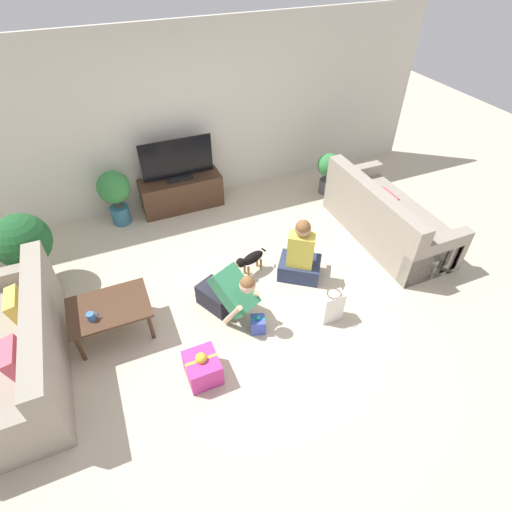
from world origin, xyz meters
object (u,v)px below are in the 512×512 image
at_px(tv_console, 182,193).
at_px(potted_plant_corner_right, 328,170).
at_px(gift_box_a, 258,324).
at_px(mug, 91,317).
at_px(gift_box_b, 203,367).
at_px(sofa_left, 18,353).
at_px(gift_bag_a, 332,306).
at_px(potted_plant_corner_left, 23,243).
at_px(tv, 177,162).
at_px(person_kneeling, 228,294).
at_px(coffee_table, 109,310).
at_px(dog, 250,260).
at_px(sofa_right, 386,219).
at_px(potted_plant_back_left, 115,192).
at_px(person_sitting, 300,257).

bearing_deg(tv_console, potted_plant_corner_right, -12.34).
height_order(potted_plant_corner_right, gift_box_a, potted_plant_corner_right).
distance_m(gift_box_a, mug, 1.78).
bearing_deg(gift_box_b, tv_console, 78.60).
distance_m(sofa_left, gift_bag_a, 3.33).
bearing_deg(potted_plant_corner_left, tv, 24.23).
distance_m(potted_plant_corner_right, person_kneeling, 3.09).
relative_size(coffee_table, person_kneeling, 1.02).
bearing_deg(potted_plant_corner_right, gift_box_b, -138.91).
relative_size(dog, gift_box_a, 2.01).
distance_m(gift_box_b, gift_bag_a, 1.61).
xyz_separation_m(tv, gift_box_b, (-0.63, -3.10, -0.65)).
height_order(potted_plant_corner_right, person_kneeling, person_kneeling).
xyz_separation_m(sofa_right, gift_box_b, (-3.12, -1.22, -0.16)).
xyz_separation_m(coffee_table, tv, (1.37, 2.17, 0.42)).
bearing_deg(potted_plant_corner_left, coffee_table, -57.24).
bearing_deg(gift_box_b, dog, 50.38).
bearing_deg(coffee_table, person_kneeling, -10.56).
bearing_deg(dog, gift_bag_a, 8.99).
distance_m(coffee_table, tv, 2.60).
bearing_deg(mug, potted_plant_back_left, 75.79).
bearing_deg(gift_bag_a, gift_box_b, -174.11).
relative_size(potted_plant_corner_left, dog, 2.07).
xyz_separation_m(sofa_left, coffee_table, (0.92, 0.16, 0.07)).
height_order(gift_box_b, mug, mug).
distance_m(potted_plant_back_left, potted_plant_corner_right, 3.35).
xyz_separation_m(tv_console, dog, (0.41, -1.85, -0.03)).
bearing_deg(dog, coffee_table, -98.75).
height_order(person_kneeling, gift_box_b, person_kneeling).
bearing_deg(person_kneeling, sofa_left, 151.85).
xyz_separation_m(sofa_right, potted_plant_corner_right, (-0.15, 1.37, 0.12)).
bearing_deg(tv_console, dog, -77.61).
height_order(sofa_left, dog, sofa_left).
distance_m(person_kneeling, person_sitting, 1.09).
bearing_deg(coffee_table, mug, -145.70).
xyz_separation_m(sofa_right, coffee_table, (-3.86, -0.29, 0.07)).
distance_m(gift_box_a, gift_box_b, 0.82).
bearing_deg(tv, gift_bag_a, -71.59).
bearing_deg(sofa_left, mug, 93.36).
bearing_deg(potted_plant_corner_left, person_sitting, -20.99).
distance_m(coffee_table, person_kneeling, 1.30).
height_order(tv_console, potted_plant_corner_right, potted_plant_corner_right).
relative_size(potted_plant_back_left, person_sitting, 0.93).
bearing_deg(sofa_right, potted_plant_corner_right, 6.18).
bearing_deg(potted_plant_corner_left, gift_box_b, -54.61).
height_order(sofa_right, coffee_table, sofa_right).
bearing_deg(coffee_table, gift_box_b, -51.45).
height_order(tv, dog, tv).
relative_size(tv, potted_plant_corner_left, 1.07).
relative_size(gift_box_a, gift_bag_a, 0.58).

